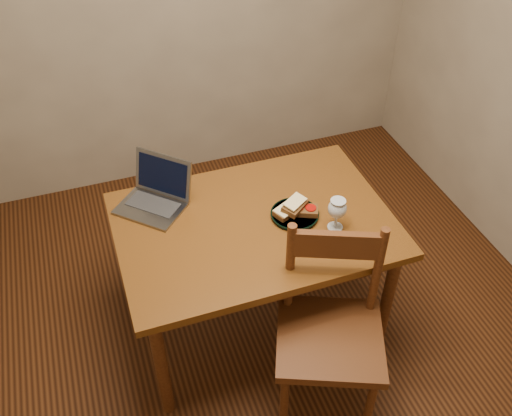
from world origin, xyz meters
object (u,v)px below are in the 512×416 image
object	(u,v)px
table	(254,235)
laptop	(156,192)
chair	(331,325)
milk_glass	(337,214)
plate	(295,215)

from	to	relation	value
table	laptop	distance (m)	0.52
laptop	chair	bearing A→B (deg)	-11.71
table	laptop	bearing A→B (deg)	143.56
table	chair	bearing A→B (deg)	-72.72
milk_glass	laptop	world-z (taller)	laptop
plate	milk_glass	xyz separation A→B (m)	(0.15, -0.14, 0.07)
milk_glass	laptop	size ratio (longest dim) A/B	0.41
table	milk_glass	world-z (taller)	milk_glass
chair	laptop	world-z (taller)	laptop
plate	laptop	world-z (taller)	laptop
plate	laptop	xyz separation A→B (m)	(-0.60, 0.32, 0.05)
table	milk_glass	xyz separation A→B (m)	(0.35, -0.16, 0.17)
chair	milk_glass	size ratio (longest dim) A/B	3.56
plate	table	bearing A→B (deg)	172.97
table	laptop	world-z (taller)	laptop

